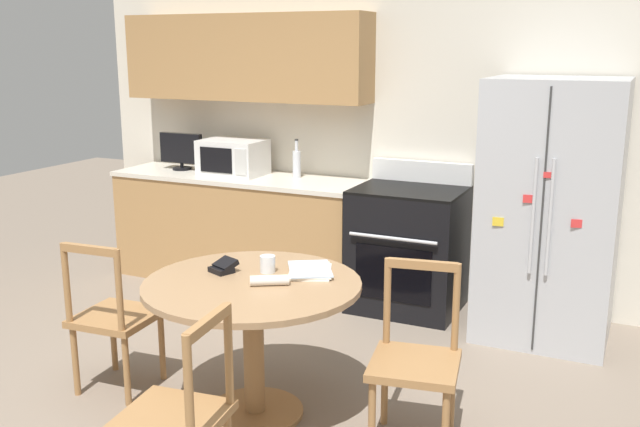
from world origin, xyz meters
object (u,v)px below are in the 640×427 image
at_px(counter_bottle, 297,163).
at_px(wallet, 223,267).
at_px(microwave, 233,157).
at_px(dining_chair_left, 114,318).
at_px(dining_chair_near, 177,419).
at_px(dining_chair_right, 415,362).
at_px(refrigerator, 550,211).
at_px(countertop_tv, 181,150).
at_px(oven_range, 408,248).
at_px(candle_glass, 268,265).

distance_m(counter_bottle, wallet, 2.02).
bearing_deg(wallet, microwave, 120.43).
height_order(microwave, dining_chair_left, microwave).
bearing_deg(dining_chair_near, counter_bottle, 10.82).
bearing_deg(dining_chair_right, wallet, -9.28).
distance_m(microwave, wallet, 2.14).
bearing_deg(refrigerator, counter_bottle, 174.12).
distance_m(refrigerator, countertop_tv, 3.06).
distance_m(countertop_tv, counter_bottle, 1.06).
distance_m(oven_range, dining_chair_right, 1.89).
bearing_deg(countertop_tv, wallet, -49.09).
distance_m(dining_chair_near, candle_glass, 1.10).
bearing_deg(counter_bottle, oven_range, -7.68).
xyz_separation_m(oven_range, candle_glass, (-0.23, -1.70, 0.32)).
distance_m(countertop_tv, dining_chair_left, 2.32).
bearing_deg(candle_glass, microwave, 126.72).
height_order(oven_range, countertop_tv, countertop_tv).
bearing_deg(refrigerator, oven_range, 175.92).
height_order(dining_chair_right, candle_glass, dining_chair_right).
xyz_separation_m(microwave, dining_chair_near, (1.44, -2.76, -0.61)).
bearing_deg(dining_chair_left, dining_chair_near, -41.72).
bearing_deg(dining_chair_left, microwave, 98.18).
bearing_deg(wallet, dining_chair_left, -165.54).
height_order(dining_chair_left, wallet, dining_chair_left).
bearing_deg(wallet, countertop_tv, 130.91).
height_order(counter_bottle, dining_chair_near, counter_bottle).
distance_m(oven_range, counter_bottle, 1.14).
bearing_deg(dining_chair_right, dining_chair_near, 42.73).
bearing_deg(oven_range, dining_chair_near, -91.85).
relative_size(counter_bottle, wallet, 1.91).
distance_m(countertop_tv, candle_glass, 2.54).
xyz_separation_m(dining_chair_near, wallet, (-0.36, 0.93, 0.34)).
bearing_deg(oven_range, wallet, -104.06).
relative_size(microwave, wallet, 3.13).
distance_m(refrigerator, dining_chair_left, 2.85).
bearing_deg(dining_chair_right, counter_bottle, -59.78).
bearing_deg(candle_glass, oven_range, 82.20).
distance_m(dining_chair_right, candle_glass, 0.94).
xyz_separation_m(dining_chair_right, wallet, (-1.08, -0.01, 0.34)).
relative_size(oven_range, dining_chair_near, 1.20).
distance_m(counter_bottle, dining_chair_left, 2.18).
bearing_deg(candle_glass, counter_bottle, 112.52).
relative_size(dining_chair_right, candle_glass, 9.89).
distance_m(oven_range, dining_chair_near, 2.73).
xyz_separation_m(countertop_tv, dining_chair_right, (2.68, -1.83, -0.63)).
bearing_deg(oven_range, candle_glass, -97.80).
relative_size(microwave, dining_chair_near, 0.56).
xyz_separation_m(refrigerator, counter_bottle, (-1.99, 0.21, 0.15)).
height_order(oven_range, dining_chair_right, oven_range).
xyz_separation_m(refrigerator, countertop_tv, (-3.05, 0.12, 0.20)).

